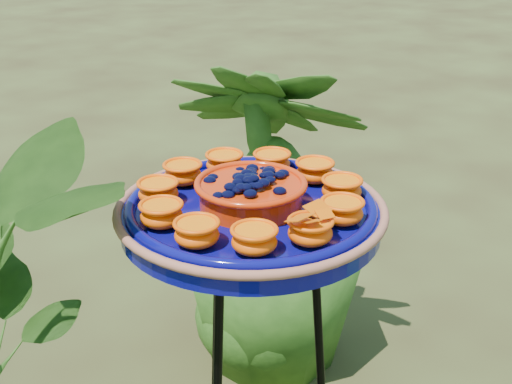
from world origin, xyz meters
TOP-DOWN VIEW (x-y plane):
  - feeder_dish at (0.07, 0.15)m, footprint 0.53×0.53m
  - shrub_back_right at (0.71, 0.64)m, footprint 0.74×0.74m

SIDE VIEW (x-z plane):
  - shrub_back_right at x=0.71m, z-range 0.00..0.98m
  - feeder_dish at x=0.07m, z-range 0.85..0.95m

